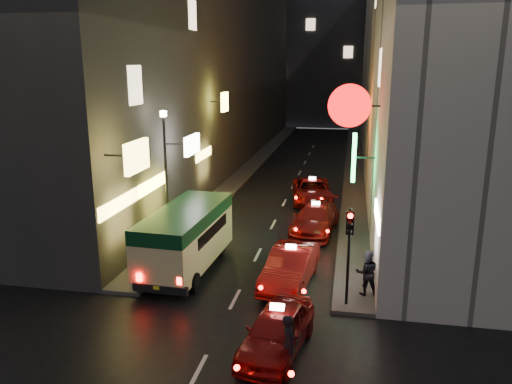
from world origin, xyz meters
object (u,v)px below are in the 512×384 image
Objects in this scene: minibus at (186,232)px; taxi_near at (277,327)px; lamp_post at (166,170)px; traffic_light at (349,237)px; pedestrian_crossing at (289,340)px.

minibus is 7.06m from taxi_near.
lamp_post reaches higher than minibus.
traffic_light is (6.56, -2.27, 1.02)m from minibus.
lamp_post is (-6.68, 8.50, 2.76)m from pedestrian_crossing.
minibus is 3.47m from lamp_post.
minibus is at bearing 130.63° from taxi_near.
lamp_post is (-6.21, 7.58, 2.93)m from taxi_near.
lamp_post is at bearing 27.12° from pedestrian_crossing.
traffic_light reaches higher than minibus.
pedestrian_crossing is at bearing -51.86° from lamp_post.
lamp_post reaches higher than pedestrian_crossing.
traffic_light is at bearing -28.91° from lamp_post.
traffic_light is (1.52, 3.97, 1.73)m from pedestrian_crossing.
minibus is 7.01m from traffic_light.
pedestrian_crossing reaches higher than taxi_near.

